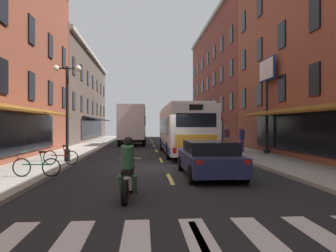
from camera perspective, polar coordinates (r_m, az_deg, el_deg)
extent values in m
cube|color=black|center=(15.57, -0.66, -7.29)|extent=(34.80, 80.00, 0.10)
cube|color=#DBCC4C|center=(5.83, 5.88, -19.53)|extent=(0.14, 2.40, 0.01)
cube|color=#DBCC4C|center=(12.10, 0.39, -9.18)|extent=(0.14, 2.40, 0.01)
cube|color=#DBCC4C|center=(18.53, -1.24, -5.93)|extent=(0.14, 2.40, 0.01)
cube|color=#DBCC4C|center=(25.00, -2.03, -4.35)|extent=(0.14, 2.40, 0.01)
cube|color=#DBCC4C|center=(31.48, -2.49, -3.42)|extent=(0.14, 2.40, 0.01)
cube|color=#DBCC4C|center=(37.97, -2.79, -2.81)|extent=(0.14, 2.40, 0.01)
cube|color=#DBCC4C|center=(44.46, -3.00, -2.38)|extent=(0.14, 2.40, 0.01)
cube|color=#DBCC4C|center=(50.95, -3.16, -2.06)|extent=(0.14, 2.40, 0.01)
cube|color=silver|center=(5.88, -17.10, -19.36)|extent=(0.50, 2.80, 0.01)
cube|color=silver|center=(5.75, -5.66, -19.81)|extent=(0.50, 2.80, 0.01)
cube|color=silver|center=(5.83, 5.88, -19.53)|extent=(0.50, 2.80, 0.01)
cube|color=silver|center=(6.11, 16.66, -18.60)|extent=(0.50, 2.80, 0.01)
cube|color=silver|center=(6.56, 26.09, -17.27)|extent=(0.50, 2.80, 0.01)
cube|color=#A39E93|center=(16.29, -22.00, -6.55)|extent=(3.00, 80.00, 0.14)
cube|color=#A39E93|center=(16.97, 19.77, -6.28)|extent=(3.00, 80.00, 0.14)
cube|color=black|center=(16.68, -26.79, -1.30)|extent=(0.10, 16.00, 2.10)
cube|color=brown|center=(16.44, -24.51, 2.87)|extent=(1.38, 14.93, 0.44)
cube|color=black|center=(16.83, -26.80, 7.76)|extent=(0.10, 1.00, 1.60)
cube|color=black|center=(20.37, -22.66, 6.43)|extent=(0.10, 1.00, 1.60)
cube|color=black|center=(24.00, -19.77, 5.48)|extent=(0.10, 1.00, 1.60)
cube|color=black|center=(27.67, -17.66, 4.77)|extent=(0.10, 1.00, 1.60)
cube|color=black|center=(17.54, -26.81, 18.18)|extent=(0.10, 1.00, 1.60)
cube|color=black|center=(20.97, -22.67, 15.16)|extent=(0.10, 1.00, 1.60)
cube|color=black|center=(24.50, -19.78, 12.95)|extent=(0.10, 1.00, 1.60)
cube|color=black|center=(28.11, -17.66, 11.29)|extent=(0.10, 1.00, 1.60)
cube|color=brown|center=(43.49, -18.18, 4.76)|extent=(8.00, 26.57, 10.93)
cube|color=#B2AD9E|center=(43.41, -12.82, 11.59)|extent=(0.44, 26.07, 0.40)
cube|color=black|center=(42.56, -12.89, -0.41)|extent=(0.10, 16.00, 2.10)
cube|color=black|center=(42.46, -11.94, 1.20)|extent=(1.38, 14.93, 0.44)
cube|color=black|center=(31.38, -16.04, 4.23)|extent=(0.10, 1.00, 1.60)
cube|color=black|center=(35.11, -14.77, 3.79)|extent=(0.10, 1.00, 1.60)
cube|color=black|center=(38.86, -13.74, 3.44)|extent=(0.10, 1.00, 1.60)
cube|color=black|center=(42.61, -12.89, 3.15)|extent=(0.10, 1.00, 1.60)
cube|color=black|center=(46.38, -12.18, 2.91)|extent=(0.10, 1.00, 1.60)
cube|color=black|center=(50.15, -11.58, 2.70)|extent=(0.10, 1.00, 1.60)
cube|color=black|center=(53.93, -11.07, 2.52)|extent=(0.10, 1.00, 1.60)
cube|color=black|center=(31.77, -16.04, 9.99)|extent=(0.10, 1.00, 1.60)
cube|color=black|center=(35.46, -14.77, 8.96)|extent=(0.10, 1.00, 1.60)
cube|color=black|center=(39.17, -13.74, 8.12)|extent=(0.10, 1.00, 1.60)
cube|color=black|center=(42.90, -12.90, 7.42)|extent=(0.10, 1.00, 1.60)
cube|color=black|center=(46.64, -12.19, 6.84)|extent=(0.10, 1.00, 1.60)
cube|color=black|center=(50.39, -11.58, 6.34)|extent=(0.10, 1.00, 1.60)
cube|color=black|center=(54.15, -11.07, 5.91)|extent=(0.10, 1.00, 1.60)
cube|color=black|center=(17.52, 24.14, -1.23)|extent=(0.10, 16.00, 2.10)
cube|color=brown|center=(17.20, 22.06, 2.75)|extent=(1.38, 14.93, 0.44)
cube|color=black|center=(17.65, 24.15, 7.40)|extent=(0.10, 1.00, 1.60)
cube|color=black|center=(21.06, 19.18, 6.23)|extent=(0.10, 1.00, 1.60)
cube|color=black|center=(24.58, 15.64, 5.36)|extent=(0.10, 1.00, 1.60)
cube|color=black|center=(28.18, 12.99, 4.69)|extent=(0.10, 1.00, 1.60)
cube|color=black|center=(18.33, 24.16, 17.38)|extent=(0.10, 1.00, 1.60)
cube|color=black|center=(21.63, 19.19, 14.69)|extent=(0.10, 1.00, 1.60)
cube|color=black|center=(25.08, 15.64, 12.66)|extent=(0.10, 1.00, 1.60)
cube|color=black|center=(28.62, 13.00, 11.09)|extent=(0.10, 1.00, 1.60)
cube|color=black|center=(25.96, 15.65, 19.57)|extent=(0.10, 1.00, 1.60)
cube|color=black|center=(29.39, 13.00, 17.23)|extent=(0.10, 1.00, 1.60)
cube|color=brown|center=(44.21, 12.13, 7.49)|extent=(8.00, 26.57, 15.24)
cube|color=#B2AD9E|center=(44.78, 6.87, 16.92)|extent=(0.44, 26.07, 0.40)
cube|color=black|center=(42.89, 6.95, -0.41)|extent=(0.10, 16.00, 2.10)
cube|color=black|center=(42.76, 6.01, 1.20)|extent=(1.38, 14.93, 0.44)
cube|color=black|center=(31.83, 10.95, 4.17)|extent=(0.10, 1.00, 1.60)
cube|color=black|center=(35.51, 9.34, 3.75)|extent=(0.10, 1.00, 1.60)
cube|color=black|center=(39.22, 8.03, 3.41)|extent=(0.10, 1.00, 1.60)
cube|color=black|center=(42.95, 6.95, 3.13)|extent=(0.10, 1.00, 1.60)
cube|color=black|center=(46.68, 6.04, 2.89)|extent=(0.10, 1.00, 1.60)
cube|color=black|center=(50.43, 5.26, 2.69)|extent=(0.10, 1.00, 1.60)
cube|color=black|center=(54.19, 4.60, 2.51)|extent=(0.10, 1.00, 1.60)
cube|color=black|center=(32.21, 10.96, 9.86)|extent=(0.10, 1.00, 1.60)
cube|color=black|center=(35.86, 9.34, 8.86)|extent=(0.10, 1.00, 1.60)
cube|color=black|center=(39.53, 8.03, 8.05)|extent=(0.10, 1.00, 1.60)
cube|color=black|center=(43.23, 6.95, 7.37)|extent=(0.10, 1.00, 1.60)
cube|color=black|center=(46.95, 6.04, 6.80)|extent=(0.10, 1.00, 1.60)
cube|color=black|center=(50.67, 5.26, 6.31)|extent=(0.10, 1.00, 1.60)
cube|color=black|center=(54.42, 4.60, 5.88)|extent=(0.10, 1.00, 1.60)
cube|color=black|center=(32.91, 10.96, 15.36)|extent=(0.10, 1.00, 1.60)
cube|color=black|center=(36.48, 9.34, 13.84)|extent=(0.10, 1.00, 1.60)
cube|color=black|center=(40.10, 8.03, 12.58)|extent=(0.10, 1.00, 1.60)
cube|color=black|center=(43.75, 6.95, 11.53)|extent=(0.10, 1.00, 1.60)
cube|color=black|center=(47.42, 6.04, 10.64)|extent=(0.10, 1.00, 1.60)
cube|color=black|center=(51.12, 5.27, 9.87)|extent=(0.10, 1.00, 1.60)
cube|color=black|center=(54.83, 4.60, 9.21)|extent=(0.10, 1.00, 1.60)
cylinder|color=black|center=(22.30, 16.82, 1.65)|extent=(0.18, 0.18, 4.82)
cylinder|color=black|center=(22.36, 16.82, -4.23)|extent=(0.40, 0.40, 0.24)
cube|color=navy|center=(22.59, 16.83, 9.39)|extent=(0.10, 2.46, 1.43)
cube|color=silver|center=(22.57, 16.69, 9.40)|extent=(0.04, 2.30, 1.27)
cube|color=silver|center=(22.61, 16.97, 9.39)|extent=(0.04, 2.30, 1.27)
cube|color=white|center=(21.99, 2.58, -0.49)|extent=(2.58, 11.14, 2.74)
cube|color=silver|center=(22.02, 2.58, 3.23)|extent=(2.37, 9.94, 0.16)
cube|color=black|center=(22.29, 2.48, 0.02)|extent=(2.61, 8.74, 0.96)
cube|color=#193899|center=(22.03, 2.58, -3.41)|extent=(2.61, 10.74, 0.36)
cube|color=black|center=(27.48, 1.18, 0.04)|extent=(2.25, 0.13, 1.10)
cube|color=black|center=(16.52, 4.90, 1.04)|extent=(2.05, 0.13, 0.70)
cube|color=gold|center=(16.53, 4.91, -2.60)|extent=(2.15, 0.11, 0.64)
cube|color=black|center=(16.53, 4.91, 3.28)|extent=(0.70, 0.10, 0.28)
cube|color=red|center=(16.41, 1.13, -4.28)|extent=(0.20, 0.08, 0.28)
cube|color=red|center=(16.76, 8.62, -4.19)|extent=(0.20, 0.08, 0.28)
cylinder|color=black|center=(25.48, -1.03, -3.15)|extent=(0.30, 1.00, 1.00)
cylinder|color=black|center=(25.72, 4.21, -3.12)|extent=(0.30, 1.00, 1.00)
cylinder|color=black|center=(18.88, 0.16, -4.31)|extent=(0.30, 1.00, 1.00)
cylinder|color=black|center=(19.21, 7.18, -4.23)|extent=(0.30, 1.00, 1.00)
cube|color=#B21E19|center=(33.99, -5.97, -0.55)|extent=(2.34, 2.17, 2.40)
cube|color=black|center=(35.01, -5.89, 0.86)|extent=(2.00, 0.14, 0.80)
cube|color=silver|center=(30.63, -6.29, 0.69)|extent=(2.50, 4.64, 3.11)
cube|color=#196633|center=(30.59, -4.01, 0.98)|extent=(0.12, 2.76, 0.90)
cube|color=black|center=(31.72, -6.18, -2.41)|extent=(2.03, 6.35, 0.24)
cylinder|color=black|center=(33.89, -7.85, -2.42)|extent=(0.30, 0.91, 0.90)
cylinder|color=black|center=(33.78, -4.12, -2.42)|extent=(0.30, 0.91, 0.90)
cylinder|color=black|center=(30.06, -8.46, -2.74)|extent=(0.30, 0.91, 0.90)
cylinder|color=black|center=(29.94, -4.26, -2.75)|extent=(0.30, 0.91, 0.90)
cube|color=navy|center=(12.76, 7.11, -6.14)|extent=(1.90, 4.61, 0.66)
cube|color=black|center=(12.53, 7.28, -3.75)|extent=(1.74, 2.49, 0.49)
cube|color=red|center=(10.36, 5.48, -6.32)|extent=(0.20, 0.06, 0.14)
cube|color=red|center=(10.73, 13.60, -6.10)|extent=(0.20, 0.06, 0.14)
cylinder|color=black|center=(14.22, 2.25, -6.50)|extent=(0.22, 0.64, 0.64)
cylinder|color=black|center=(14.54, 9.32, -6.36)|extent=(0.22, 0.64, 0.64)
cylinder|color=black|center=(11.07, 4.20, -8.41)|extent=(0.22, 0.64, 0.64)
cylinder|color=black|center=(11.47, 13.16, -8.11)|extent=(0.22, 0.64, 0.64)
cube|color=navy|center=(41.10, -5.81, -1.76)|extent=(1.89, 4.55, 0.72)
cube|color=black|center=(40.90, -5.82, -0.97)|extent=(1.73, 2.46, 0.48)
cube|color=red|center=(38.87, -7.01, -1.48)|extent=(0.20, 0.06, 0.14)
cube|color=red|center=(38.83, -4.77, -1.48)|extent=(0.20, 0.06, 0.14)
cylinder|color=black|center=(42.71, -6.95, -2.06)|extent=(0.22, 0.64, 0.64)
cylinder|color=black|center=(42.67, -4.56, -2.06)|extent=(0.22, 0.64, 0.64)
cylinder|color=black|center=(39.57, -7.16, -2.24)|extent=(0.22, 0.64, 0.64)
cylinder|color=black|center=(39.53, -4.58, -2.24)|extent=(0.22, 0.64, 0.64)
cylinder|color=black|center=(9.70, -6.38, -9.69)|extent=(0.15, 0.63, 0.62)
cylinder|color=black|center=(8.29, -7.53, -11.39)|extent=(0.17, 0.63, 0.62)
cylinder|color=#B2B2B7|center=(9.54, -6.47, -8.03)|extent=(0.09, 0.33, 0.68)
ellipsoid|color=maroon|center=(9.09, -6.77, -7.16)|extent=(0.36, 0.58, 0.28)
cube|color=black|center=(8.71, -7.09, -7.95)|extent=(0.30, 0.58, 0.12)
cube|color=#B2B2B7|center=(8.98, -6.91, -9.90)|extent=(0.27, 0.42, 0.30)
cylinder|color=#B2B2B7|center=(9.39, -6.54, -5.64)|extent=(0.62, 0.09, 0.04)
cylinder|color=#33663F|center=(8.73, -7.03, -5.35)|extent=(0.37, 0.48, 0.66)
sphere|color=black|center=(8.81, -6.94, -2.69)|extent=(0.26, 0.26, 0.26)
cylinder|color=#33663F|center=(8.88, -8.18, -10.01)|extent=(0.17, 0.37, 0.56)
cylinder|color=#33663F|center=(8.84, -5.83, -10.06)|extent=(0.17, 0.37, 0.56)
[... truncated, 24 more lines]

